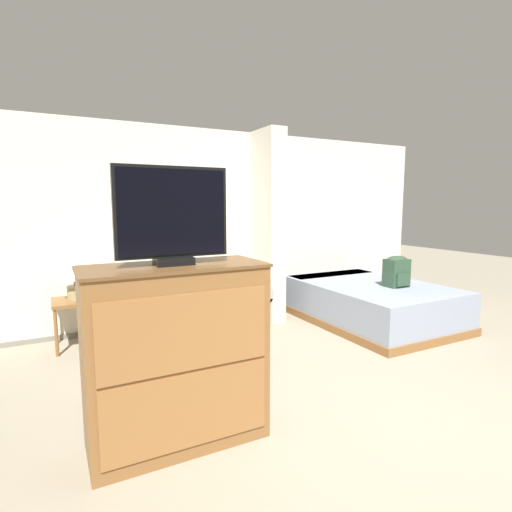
# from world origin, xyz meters

# --- Properties ---
(ground_plane) EXTENTS (20.00, 20.00, 0.00)m
(ground_plane) POSITION_xyz_m (0.00, 0.00, 0.00)
(ground_plane) COLOR gray
(wall_back) EXTENTS (6.60, 0.16, 2.60)m
(wall_back) POSITION_xyz_m (-0.00, 3.52, 1.29)
(wall_back) COLOR silver
(wall_back) RESTS_ON ground_plane
(wall_partition_pillar) EXTENTS (0.24, 0.62, 2.60)m
(wall_partition_pillar) POSITION_xyz_m (0.37, 3.15, 1.30)
(wall_partition_pillar) COLOR silver
(wall_partition_pillar) RESTS_ON ground_plane
(couch) EXTENTS (2.07, 0.84, 0.91)m
(couch) POSITION_xyz_m (-0.89, 3.04, 0.32)
(couch) COLOR #99A393
(couch) RESTS_ON ground_plane
(coffee_table) EXTENTS (0.60, 0.41, 0.41)m
(coffee_table) POSITION_xyz_m (-0.81, 2.01, 0.35)
(coffee_table) COLOR brown
(coffee_table) RESTS_ON ground_plane
(side_table) EXTENTS (0.49, 0.49, 0.55)m
(side_table) POSITION_xyz_m (-2.11, 3.10, 0.47)
(side_table) COLOR brown
(side_table) RESTS_ON ground_plane
(table_lamp) EXTENTS (0.35, 0.35, 0.48)m
(table_lamp) POSITION_xyz_m (-2.11, 3.10, 0.87)
(table_lamp) COLOR tan
(table_lamp) RESTS_ON side_table
(tv_dresser) EXTENTS (1.18, 0.53, 1.21)m
(tv_dresser) POSITION_xyz_m (-1.62, 0.82, 0.61)
(tv_dresser) COLOR brown
(tv_dresser) RESTS_ON ground_plane
(tv) EXTENTS (0.73, 0.16, 0.63)m
(tv) POSITION_xyz_m (-1.62, 0.82, 1.53)
(tv) COLOR black
(tv) RESTS_ON tv_dresser
(bed) EXTENTS (1.54, 2.19, 0.53)m
(bed) POSITION_xyz_m (1.51, 2.33, 0.27)
(bed) COLOR brown
(bed) RESTS_ON ground_plane
(backpack) EXTENTS (0.30, 0.24, 0.41)m
(backpack) POSITION_xyz_m (1.67, 2.02, 0.74)
(backpack) COLOR #2D4733
(backpack) RESTS_ON bed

